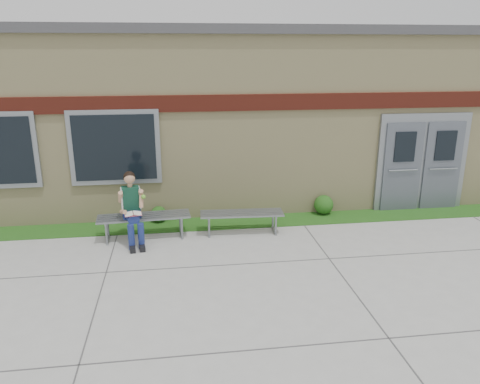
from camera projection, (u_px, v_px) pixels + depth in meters
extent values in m
plane|color=#9E9E99|center=(282.00, 275.00, 8.00)|extent=(80.00, 80.00, 0.00)
cube|color=#144C14|center=(256.00, 221.00, 10.46)|extent=(16.00, 0.80, 0.02)
cube|color=beige|center=(236.00, 112.00, 13.10)|extent=(16.00, 6.00, 4.00)
cube|color=#3F3F42|center=(236.00, 33.00, 12.48)|extent=(16.20, 6.20, 0.20)
cube|color=maroon|center=(255.00, 102.00, 10.05)|extent=(16.00, 0.06, 0.35)
cube|color=gray|center=(115.00, 147.00, 9.91)|extent=(1.90, 0.08, 1.60)
cube|color=black|center=(115.00, 148.00, 9.87)|extent=(1.70, 0.04, 1.40)
cube|color=gray|center=(422.00, 162.00, 10.99)|extent=(2.20, 0.08, 2.30)
cube|color=#4F555F|center=(402.00, 168.00, 10.91)|extent=(0.92, 0.06, 2.10)
cube|color=#4F555F|center=(442.00, 166.00, 11.04)|extent=(0.92, 0.06, 2.10)
cube|color=gray|center=(144.00, 216.00, 9.44)|extent=(1.88, 0.63, 0.04)
cube|color=gray|center=(107.00, 230.00, 9.42)|extent=(0.08, 0.51, 0.42)
cube|color=gray|center=(181.00, 226.00, 9.61)|extent=(0.08, 0.51, 0.42)
cube|color=gray|center=(242.00, 213.00, 9.71)|extent=(1.74, 0.57, 0.03)
cube|color=gray|center=(209.00, 225.00, 9.69)|extent=(0.07, 0.48, 0.39)
cube|color=gray|center=(274.00, 222.00, 9.87)|extent=(0.07, 0.48, 0.39)
cube|color=navy|center=(132.00, 213.00, 9.33)|extent=(0.39, 0.30, 0.16)
cube|color=#0E3324|center=(131.00, 198.00, 9.22)|extent=(0.36, 0.26, 0.47)
sphere|color=tan|center=(129.00, 178.00, 9.09)|extent=(0.25, 0.25, 0.22)
sphere|color=black|center=(129.00, 177.00, 9.10)|extent=(0.26, 0.26, 0.23)
cylinder|color=navy|center=(128.00, 217.00, 9.05)|extent=(0.22, 0.45, 0.15)
cylinder|color=navy|center=(138.00, 216.00, 9.11)|extent=(0.22, 0.45, 0.15)
cylinder|color=navy|center=(131.00, 237.00, 8.93)|extent=(0.12, 0.12, 0.51)
cylinder|color=navy|center=(141.00, 236.00, 8.98)|extent=(0.12, 0.12, 0.51)
cube|color=black|center=(132.00, 248.00, 8.93)|extent=(0.15, 0.28, 0.10)
cube|color=black|center=(142.00, 247.00, 8.98)|extent=(0.15, 0.28, 0.10)
cylinder|color=tan|center=(121.00, 197.00, 9.09)|extent=(0.13, 0.24, 0.27)
cylinder|color=tan|center=(141.00, 195.00, 9.20)|extent=(0.13, 0.24, 0.27)
cube|color=white|center=(133.00, 214.00, 8.94)|extent=(0.35, 0.28, 0.02)
cube|color=#B64454|center=(133.00, 214.00, 8.94)|extent=(0.35, 0.29, 0.01)
sphere|color=#69B931|center=(143.00, 197.00, 9.07)|extent=(0.09, 0.09, 0.09)
sphere|color=#144C14|center=(159.00, 214.00, 10.36)|extent=(0.35, 0.35, 0.35)
sphere|color=#144C14|center=(324.00, 205.00, 10.84)|extent=(0.44, 0.44, 0.44)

